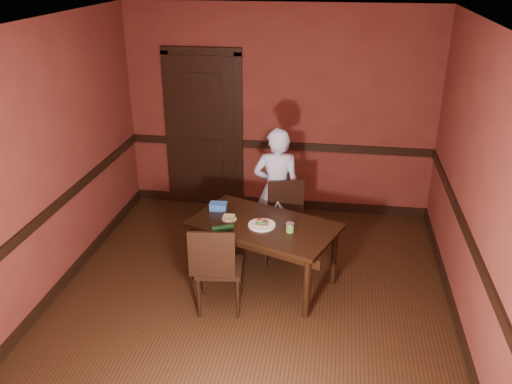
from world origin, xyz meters
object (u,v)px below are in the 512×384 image
(chair_near, at_px, (219,265))
(food_tub, at_px, (218,206))
(person, at_px, (277,189))
(sauce_jar, at_px, (290,227))
(sandwich_plate, at_px, (262,224))
(dining_table, at_px, (264,253))
(chair_far, at_px, (279,223))
(cheese_saucer, at_px, (229,218))

(chair_near, relative_size, food_tub, 4.82)
(person, height_order, sauce_jar, person)
(person, distance_m, food_tub, 0.79)
(chair_near, bearing_deg, sandwich_plate, -134.28)
(chair_near, relative_size, person, 0.63)
(chair_near, xyz_separation_m, sauce_jar, (0.64, 0.37, 0.28))
(dining_table, xyz_separation_m, food_tub, (-0.53, 0.25, 0.38))
(chair_near, height_order, sauce_jar, chair_near)
(chair_far, relative_size, cheese_saucer, 5.77)
(cheese_saucer, bearing_deg, person, 61.97)
(food_tub, bearing_deg, sandwich_plate, -33.25)
(chair_far, bearing_deg, sandwich_plate, -117.07)
(chair_far, distance_m, food_tub, 0.74)
(dining_table, xyz_separation_m, person, (0.03, 0.80, 0.39))
(chair_near, bearing_deg, food_tub, -84.12)
(chair_far, distance_m, sauce_jar, 0.74)
(chair_far, xyz_separation_m, cheese_saucer, (-0.47, -0.48, 0.26))
(dining_table, bearing_deg, chair_far, 100.18)
(sandwich_plate, xyz_separation_m, food_tub, (-0.52, 0.30, 0.02))
(dining_table, xyz_separation_m, sandwich_plate, (-0.02, -0.05, 0.37))
(chair_far, height_order, chair_near, chair_near)
(sauce_jar, distance_m, food_tub, 0.90)
(sandwich_plate, bearing_deg, chair_near, -127.29)
(chair_near, bearing_deg, person, -113.76)
(dining_table, height_order, sandwich_plate, sandwich_plate)
(sandwich_plate, relative_size, food_tub, 1.44)
(food_tub, bearing_deg, cheese_saucer, -55.68)
(dining_table, height_order, chair_far, chair_far)
(sauce_jar, bearing_deg, chair_near, -150.03)
(chair_far, height_order, sauce_jar, chair_far)
(sandwich_plate, height_order, cheese_saucer, sandwich_plate)
(sandwich_plate, bearing_deg, cheese_saucer, 165.87)
(chair_near, xyz_separation_m, cheese_saucer, (-0.01, 0.54, 0.25))
(chair_near, height_order, cheese_saucer, chair_near)
(dining_table, relative_size, sauce_jar, 15.23)
(person, distance_m, sauce_jar, 0.96)
(chair_near, height_order, sandwich_plate, chair_near)
(sandwich_plate, bearing_deg, food_tub, 150.05)
(person, height_order, sandwich_plate, person)
(chair_far, height_order, cheese_saucer, chair_far)
(chair_far, xyz_separation_m, food_tub, (-0.63, -0.27, 0.28))
(dining_table, distance_m, chair_near, 0.63)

